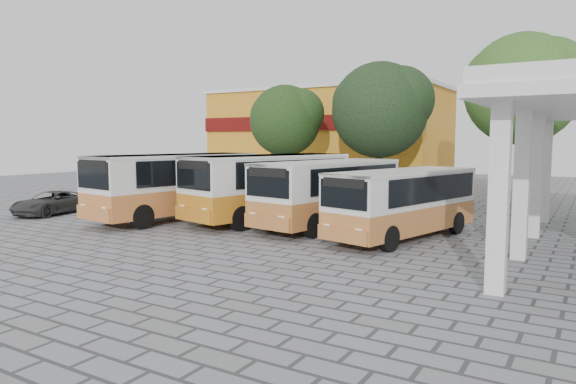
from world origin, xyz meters
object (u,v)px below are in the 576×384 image
Objects in this scene: bus_centre_right at (329,189)px; bus_centre_left at (270,183)px; parked_car at (52,203)px; bus_far_left at (176,182)px; bus_far_right at (404,199)px.

bus_centre_left is at bearing -172.24° from bus_centre_right.
bus_centre_right is at bearing 12.28° from bus_centre_left.
bus_centre_left is at bearing 10.35° from parked_car.
bus_far_left is 1.08× the size of bus_centre_right.
bus_centre_left is 6.91m from bus_far_right.
bus_far_left is 7.07m from parked_car.
parked_car is (-10.79, -3.94, -1.21)m from bus_centre_left.
bus_far_left is at bearing -157.14° from bus_centre_right.
bus_centre_left is 1.17× the size of bus_far_right.
parked_car is at bearing -154.57° from bus_far_left.
bus_centre_right is 1.97× the size of parked_car.
bus_centre_right is at bearing 21.63° from bus_far_left.
bus_far_left is 7.51m from bus_centre_right.
bus_far_left is 11.00m from bus_far_right.
bus_centre_right is at bearing 179.23° from bus_far_right.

